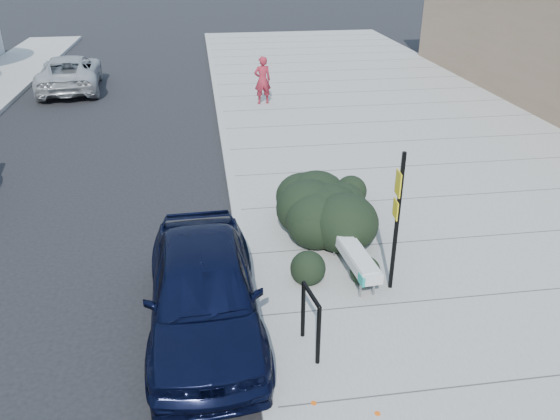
{
  "coord_description": "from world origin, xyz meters",
  "views": [
    {
      "loc": [
        -0.64,
        -7.29,
        5.81
      ],
      "look_at": [
        0.75,
        2.17,
        1.0
      ],
      "focal_mm": 35.0,
      "sensor_mm": 36.0,
      "label": 1
    }
  ],
  "objects_px": {
    "suv_silver": "(70,73)",
    "pedestrian": "(263,80)",
    "sedan_navy": "(204,290)",
    "bike_rack": "(311,316)",
    "sign_post": "(397,215)",
    "bench": "(354,254)"
  },
  "relations": [
    {
      "from": "bike_rack",
      "to": "suv_silver",
      "type": "xyz_separation_m",
      "value": [
        -6.76,
        17.61,
        -0.06
      ]
    },
    {
      "from": "bike_rack",
      "to": "sign_post",
      "type": "relative_size",
      "value": 0.4
    },
    {
      "from": "sign_post",
      "to": "sedan_navy",
      "type": "bearing_deg",
      "value": -166.78
    },
    {
      "from": "sedan_navy",
      "to": "pedestrian",
      "type": "height_order",
      "value": "pedestrian"
    },
    {
      "from": "suv_silver",
      "to": "bike_rack",
      "type": "bearing_deg",
      "value": 105.06
    },
    {
      "from": "sign_post",
      "to": "suv_silver",
      "type": "relative_size",
      "value": 0.51
    },
    {
      "from": "suv_silver",
      "to": "pedestrian",
      "type": "relative_size",
      "value": 2.92
    },
    {
      "from": "pedestrian",
      "to": "sedan_navy",
      "type": "bearing_deg",
      "value": 70.31
    },
    {
      "from": "bench",
      "to": "sedan_navy",
      "type": "bearing_deg",
      "value": -165.53
    },
    {
      "from": "bench",
      "to": "suv_silver",
      "type": "bearing_deg",
      "value": 111.65
    },
    {
      "from": "bike_rack",
      "to": "sedan_navy",
      "type": "height_order",
      "value": "sedan_navy"
    },
    {
      "from": "bench",
      "to": "pedestrian",
      "type": "xyz_separation_m",
      "value": [
        -0.28,
        11.86,
        0.43
      ]
    },
    {
      "from": "bench",
      "to": "sign_post",
      "type": "relative_size",
      "value": 0.73
    },
    {
      "from": "sign_post",
      "to": "pedestrian",
      "type": "bearing_deg",
      "value": 98.78
    },
    {
      "from": "suv_silver",
      "to": "pedestrian",
      "type": "bearing_deg",
      "value": 147.47
    },
    {
      "from": "sedan_navy",
      "to": "pedestrian",
      "type": "distance_m",
      "value": 13.08
    },
    {
      "from": "suv_silver",
      "to": "sedan_navy",
      "type": "bearing_deg",
      "value": 101.37
    },
    {
      "from": "sign_post",
      "to": "bench",
      "type": "bearing_deg",
      "value": 141.97
    },
    {
      "from": "sign_post",
      "to": "pedestrian",
      "type": "relative_size",
      "value": 1.48
    },
    {
      "from": "sign_post",
      "to": "pedestrian",
      "type": "height_order",
      "value": "sign_post"
    },
    {
      "from": "bike_rack",
      "to": "pedestrian",
      "type": "height_order",
      "value": "pedestrian"
    },
    {
      "from": "bench",
      "to": "sedan_navy",
      "type": "distance_m",
      "value": 2.93
    }
  ]
}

